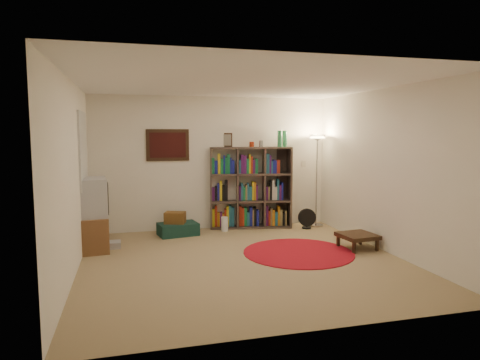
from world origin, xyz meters
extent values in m
cube|color=#957D57|center=(0.00, 0.00, -0.01)|extent=(4.50, 4.50, 0.02)
cube|color=white|center=(0.00, 0.00, 2.51)|extent=(4.50, 4.50, 0.02)
cube|color=white|center=(0.00, 2.26, 1.25)|extent=(4.50, 0.02, 2.50)
cube|color=white|center=(0.00, -2.26, 1.25)|extent=(4.50, 0.02, 2.50)
cube|color=white|center=(-2.26, 0.00, 1.25)|extent=(0.02, 4.50, 2.50)
cube|color=white|center=(2.26, 0.00, 1.25)|extent=(0.02, 4.50, 2.50)
cube|color=black|center=(-0.85, 2.23, 1.60)|extent=(0.78, 0.04, 0.58)
cube|color=#420E0D|center=(-0.85, 2.21, 1.60)|extent=(0.66, 0.01, 0.46)
cube|color=white|center=(-2.23, 1.30, 1.55)|extent=(0.03, 1.00, 1.20)
cube|color=beige|center=(1.85, 2.24, 1.20)|extent=(0.08, 0.01, 0.12)
cube|color=#45352E|center=(0.71, 2.15, 0.02)|extent=(1.61, 0.71, 0.03)
cube|color=#45352E|center=(0.71, 2.15, 1.54)|extent=(1.61, 0.71, 0.03)
cube|color=#45352E|center=(-0.04, 2.28, 0.78)|extent=(0.11, 0.44, 1.56)
cube|color=#45352E|center=(1.46, 2.01, 0.78)|extent=(0.11, 0.44, 1.56)
cube|color=#45352E|center=(0.75, 2.36, 0.78)|extent=(1.53, 0.30, 1.56)
cube|color=#45352E|center=(0.46, 2.20, 0.78)|extent=(0.11, 0.42, 1.49)
cube|color=#45352E|center=(0.97, 2.10, 0.78)|extent=(0.11, 0.42, 1.49)
cube|color=#45352E|center=(0.71, 2.15, 0.52)|extent=(1.54, 0.68, 0.03)
cube|color=#45352E|center=(0.71, 2.15, 1.04)|extent=(1.54, 0.68, 0.03)
cube|color=gold|center=(0.00, 2.23, 0.21)|extent=(0.08, 0.18, 0.34)
cube|color=#9E2A16|center=(0.05, 2.22, 0.24)|extent=(0.07, 0.18, 0.40)
cube|color=#B57216|center=(0.09, 2.22, 0.17)|extent=(0.08, 0.18, 0.27)
cube|color=#4E165A|center=(0.14, 2.21, 0.17)|extent=(0.07, 0.18, 0.27)
cube|color=#B57216|center=(0.18, 2.20, 0.16)|extent=(0.07, 0.18, 0.25)
cube|color=#9E2A16|center=(0.22, 2.19, 0.20)|extent=(0.07, 0.18, 0.33)
cube|color=gold|center=(0.27, 2.18, 0.23)|extent=(0.07, 0.18, 0.39)
cube|color=#22637C|center=(0.31, 2.18, 0.24)|extent=(0.08, 0.18, 0.40)
cube|color=#22637C|center=(0.36, 2.17, 0.22)|extent=(0.08, 0.18, 0.36)
cube|color=#4E165A|center=(0.00, 2.23, 0.67)|extent=(0.08, 0.18, 0.25)
cube|color=black|center=(0.05, 2.22, 0.68)|extent=(0.08, 0.18, 0.28)
cube|color=navy|center=(0.09, 2.22, 0.70)|extent=(0.07, 0.18, 0.32)
cube|color=gold|center=(0.14, 2.21, 0.73)|extent=(0.07, 0.18, 0.37)
cube|color=black|center=(0.19, 2.20, 0.68)|extent=(0.08, 0.18, 0.29)
cube|color=black|center=(0.24, 2.19, 0.73)|extent=(0.08, 0.18, 0.39)
cube|color=#16713A|center=(0.00, 2.23, 1.20)|extent=(0.08, 0.18, 0.31)
cube|color=navy|center=(0.05, 2.22, 1.17)|extent=(0.09, 0.18, 0.25)
cube|color=gold|center=(0.11, 2.21, 1.24)|extent=(0.08, 0.18, 0.39)
cube|color=#16713A|center=(0.16, 2.20, 1.19)|extent=(0.08, 0.18, 0.29)
cube|color=navy|center=(0.20, 2.20, 1.22)|extent=(0.06, 0.18, 0.35)
cube|color=#16713A|center=(0.24, 2.19, 1.20)|extent=(0.06, 0.18, 0.32)
cube|color=#16713A|center=(0.28, 2.18, 1.23)|extent=(0.08, 0.18, 0.38)
cube|color=navy|center=(0.33, 2.17, 1.20)|extent=(0.06, 0.18, 0.31)
cube|color=navy|center=(0.37, 2.17, 1.17)|extent=(0.08, 0.18, 0.26)
cube|color=#9E2A16|center=(0.50, 2.14, 0.23)|extent=(0.08, 0.18, 0.38)
cube|color=#9E2A16|center=(0.55, 2.13, 0.21)|extent=(0.08, 0.18, 0.35)
cube|color=#16713A|center=(0.60, 2.12, 0.22)|extent=(0.08, 0.18, 0.36)
cube|color=#22637C|center=(0.66, 2.11, 0.17)|extent=(0.08, 0.18, 0.27)
cube|color=navy|center=(0.71, 2.11, 0.22)|extent=(0.08, 0.18, 0.36)
cube|color=olive|center=(0.75, 2.10, 0.20)|extent=(0.06, 0.18, 0.32)
cube|color=black|center=(0.79, 2.09, 0.22)|extent=(0.07, 0.18, 0.36)
cube|color=navy|center=(0.83, 2.08, 0.19)|extent=(0.08, 0.18, 0.30)
cube|color=#4E165A|center=(0.50, 2.14, 0.67)|extent=(0.06, 0.18, 0.27)
cube|color=#22637C|center=(0.54, 2.14, 0.70)|extent=(0.07, 0.18, 0.33)
cube|color=#16713A|center=(0.58, 2.13, 0.67)|extent=(0.07, 0.18, 0.25)
cube|color=olive|center=(0.62, 2.12, 0.69)|extent=(0.06, 0.18, 0.29)
cube|color=#22637C|center=(0.65, 2.11, 0.70)|extent=(0.06, 0.18, 0.32)
cube|color=#22637C|center=(0.70, 2.11, 0.67)|extent=(0.09, 0.18, 0.26)
cube|color=gold|center=(0.74, 2.10, 0.72)|extent=(0.06, 0.18, 0.35)
cube|color=#B57216|center=(0.78, 2.09, 0.71)|extent=(0.07, 0.18, 0.34)
cube|color=#4E165A|center=(0.82, 2.08, 0.68)|extent=(0.06, 0.18, 0.28)
cube|color=#22637C|center=(0.50, 2.14, 1.18)|extent=(0.06, 0.18, 0.27)
cube|color=#4E165A|center=(0.54, 2.14, 1.23)|extent=(0.08, 0.18, 0.37)
cube|color=#4E165A|center=(0.59, 2.13, 1.22)|extent=(0.08, 0.18, 0.35)
cube|color=#16713A|center=(0.64, 2.12, 1.19)|extent=(0.07, 0.18, 0.29)
cube|color=gold|center=(0.68, 2.11, 1.23)|extent=(0.06, 0.18, 0.38)
cube|color=#9E2A16|center=(0.72, 2.10, 1.21)|extent=(0.07, 0.18, 0.33)
cube|color=#4E165A|center=(0.76, 2.10, 1.18)|extent=(0.07, 0.18, 0.27)
cube|color=#16713A|center=(0.81, 2.09, 1.19)|extent=(0.08, 0.18, 0.29)
cube|color=#4E165A|center=(1.01, 2.05, 0.23)|extent=(0.07, 0.18, 0.38)
cube|color=#9E2A16|center=(1.06, 2.04, 0.19)|extent=(0.07, 0.18, 0.29)
cube|color=olive|center=(1.09, 2.03, 0.21)|extent=(0.06, 0.18, 0.34)
cube|color=#B57216|center=(1.14, 2.03, 0.19)|extent=(0.08, 0.18, 0.30)
cube|color=#22637C|center=(1.19, 2.02, 0.17)|extent=(0.08, 0.18, 0.26)
cube|color=#B57216|center=(1.24, 2.01, 0.22)|extent=(0.07, 0.18, 0.37)
cube|color=olive|center=(1.28, 2.00, 0.19)|extent=(0.07, 0.18, 0.31)
cube|color=black|center=(1.33, 1.99, 0.16)|extent=(0.07, 0.18, 0.25)
cube|color=olive|center=(1.37, 1.98, 0.18)|extent=(0.07, 0.18, 0.29)
cube|color=#4E165A|center=(1.01, 2.05, 0.67)|extent=(0.06, 0.18, 0.25)
cube|color=olive|center=(1.04, 2.04, 0.67)|extent=(0.06, 0.18, 0.26)
cube|color=black|center=(1.08, 2.04, 0.72)|extent=(0.07, 0.18, 0.36)
cube|color=beige|center=(1.13, 2.03, 0.73)|extent=(0.07, 0.18, 0.38)
cube|color=beige|center=(1.17, 2.02, 0.67)|extent=(0.08, 0.18, 0.25)
cube|color=#22637C|center=(1.22, 2.01, 0.74)|extent=(0.07, 0.18, 0.40)
cube|color=#4E165A|center=(1.26, 2.00, 0.68)|extent=(0.07, 0.18, 0.29)
cube|color=navy|center=(1.30, 2.00, 0.71)|extent=(0.07, 0.18, 0.33)
cube|color=#22637C|center=(1.02, 2.05, 1.24)|extent=(0.09, 0.18, 0.39)
cube|color=#4E165A|center=(1.07, 2.04, 1.22)|extent=(0.06, 0.18, 0.35)
cube|color=#22637C|center=(1.10, 2.03, 1.17)|extent=(0.06, 0.18, 0.25)
cube|color=navy|center=(1.13, 2.03, 1.18)|extent=(0.06, 0.18, 0.27)
cube|color=navy|center=(1.17, 2.02, 1.17)|extent=(0.06, 0.18, 0.26)
cube|color=#9E2A16|center=(1.22, 2.01, 1.17)|extent=(0.09, 0.18, 0.26)
cube|color=black|center=(1.27, 2.00, 1.17)|extent=(0.07, 0.18, 0.26)
cube|color=black|center=(0.28, 2.25, 1.69)|extent=(0.19, 0.06, 0.27)
cube|color=gray|center=(0.28, 2.23, 1.69)|extent=(0.14, 0.04, 0.21)
cylinder|color=maroon|center=(0.73, 2.15, 1.61)|extent=(0.10, 0.10, 0.10)
cylinder|color=#ACAAAE|center=(0.91, 2.11, 1.62)|extent=(0.09, 0.09, 0.12)
cylinder|color=#328354|center=(1.25, 2.01, 1.71)|extent=(0.10, 0.10, 0.31)
cylinder|color=#328354|center=(1.37, 2.06, 1.71)|extent=(0.10, 0.10, 0.31)
cylinder|color=#ACAAAE|center=(1.99, 1.91, 0.01)|extent=(0.36, 0.36, 0.03)
cylinder|color=#ACAAAE|center=(1.99, 1.91, 0.86)|extent=(0.03, 0.03, 1.67)
cone|color=#ACAAAE|center=(1.99, 1.91, 1.73)|extent=(0.43, 0.43, 0.13)
cylinder|color=#FFD88C|center=(1.99, 1.91, 1.73)|extent=(0.34, 0.34, 0.02)
cylinder|color=black|center=(1.72, 1.73, 0.01)|extent=(0.20, 0.20, 0.03)
cylinder|color=black|center=(1.72, 1.73, 0.10)|extent=(0.04, 0.04, 0.14)
cylinder|color=black|center=(1.71, 1.71, 0.22)|extent=(0.34, 0.12, 0.34)
cube|color=brown|center=(-2.17, 1.18, 0.27)|extent=(0.62, 0.83, 0.54)
cube|color=#B3B3B8|center=(-2.17, 1.18, 0.83)|extent=(0.61, 0.70, 0.59)
cube|color=black|center=(-1.90, 1.21, 0.83)|extent=(0.08, 0.56, 0.49)
cube|color=black|center=(-1.90, 1.21, 0.83)|extent=(0.07, 0.49, 0.43)
cube|color=#B3B3B8|center=(-1.86, 1.22, 0.05)|extent=(0.31, 0.26, 0.10)
cube|color=#12322A|center=(-0.73, 1.82, 0.11)|extent=(0.75, 0.55, 0.22)
cube|color=#593716|center=(-0.78, 1.82, 0.32)|extent=(0.41, 0.35, 0.20)
cylinder|color=white|center=(0.15, 1.91, 0.13)|extent=(0.14, 0.14, 0.27)
cylinder|color=maroon|center=(0.92, 0.20, 0.01)|extent=(1.68, 1.68, 0.01)
cube|color=black|center=(1.90, 0.18, 0.21)|extent=(0.58, 0.58, 0.06)
cube|color=black|center=(1.72, -0.05, 0.09)|extent=(0.05, 0.05, 0.19)
cube|color=black|center=(2.14, 0.00, 0.09)|extent=(0.05, 0.05, 0.19)
cube|color=black|center=(1.67, 0.37, 0.09)|extent=(0.05, 0.05, 0.19)
cube|color=black|center=(2.09, 0.41, 0.09)|extent=(0.05, 0.05, 0.19)
camera|label=1|loc=(-1.55, -5.72, 1.82)|focal=32.00mm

